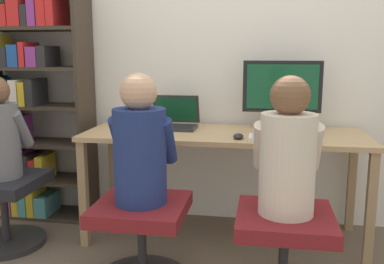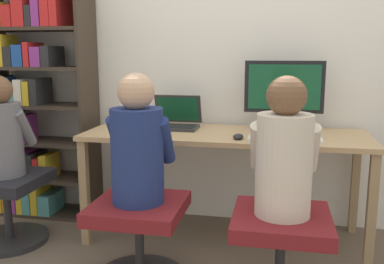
{
  "view_description": "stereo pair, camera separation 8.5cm",
  "coord_description": "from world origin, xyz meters",
  "px_view_note": "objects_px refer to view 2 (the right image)",
  "views": [
    {
      "loc": [
        0.24,
        -2.34,
        1.2
      ],
      "look_at": [
        -0.18,
        0.13,
        0.73
      ],
      "focal_mm": 40.0,
      "sensor_mm": 36.0,
      "label": 1
    },
    {
      "loc": [
        0.32,
        -2.32,
        1.2
      ],
      "look_at": [
        -0.18,
        0.13,
        0.73
      ],
      "focal_mm": 40.0,
      "sensor_mm": 36.0,
      "label": 2
    }
  ],
  "objects_px": {
    "desktop_monitor": "(284,93)",
    "bookshelf": "(31,105)",
    "person_near_shelf": "(2,132)",
    "office_chair_right": "(139,234)",
    "laptop": "(175,121)",
    "person_at_laptop": "(137,146)",
    "office_chair_left": "(280,249)",
    "office_chair_side": "(7,202)",
    "keyboard": "(285,139)",
    "person_at_monitor": "(284,154)"
  },
  "relations": [
    {
      "from": "desktop_monitor",
      "to": "bookshelf",
      "type": "distance_m",
      "value": 1.79
    },
    {
      "from": "bookshelf",
      "to": "person_near_shelf",
      "type": "height_order",
      "value": "bookshelf"
    },
    {
      "from": "office_chair_right",
      "to": "desktop_monitor",
      "type": "bearing_deg",
      "value": 47.65
    },
    {
      "from": "laptop",
      "to": "bookshelf",
      "type": "relative_size",
      "value": 0.19
    },
    {
      "from": "person_at_laptop",
      "to": "person_near_shelf",
      "type": "bearing_deg",
      "value": 163.31
    },
    {
      "from": "office_chair_left",
      "to": "bookshelf",
      "type": "distance_m",
      "value": 2.04
    },
    {
      "from": "office_chair_right",
      "to": "office_chair_side",
      "type": "relative_size",
      "value": 1.0
    },
    {
      "from": "laptop",
      "to": "person_near_shelf",
      "type": "bearing_deg",
      "value": -155.49
    },
    {
      "from": "keyboard",
      "to": "office_chair_side",
      "type": "xyz_separation_m",
      "value": [
        -1.7,
        -0.15,
        -0.45
      ]
    },
    {
      "from": "office_chair_left",
      "to": "bookshelf",
      "type": "xyz_separation_m",
      "value": [
        -1.79,
        0.82,
        0.55
      ]
    },
    {
      "from": "desktop_monitor",
      "to": "office_chair_left",
      "type": "bearing_deg",
      "value": -89.73
    },
    {
      "from": "bookshelf",
      "to": "office_chair_side",
      "type": "relative_size",
      "value": 3.45
    },
    {
      "from": "keyboard",
      "to": "desktop_monitor",
      "type": "bearing_deg",
      "value": 92.02
    },
    {
      "from": "office_chair_left",
      "to": "bookshelf",
      "type": "height_order",
      "value": "bookshelf"
    },
    {
      "from": "keyboard",
      "to": "bookshelf",
      "type": "relative_size",
      "value": 0.25
    },
    {
      "from": "office_chair_left",
      "to": "person_at_monitor",
      "type": "distance_m",
      "value": 0.47
    },
    {
      "from": "person_at_laptop",
      "to": "bookshelf",
      "type": "bearing_deg",
      "value": 143.73
    },
    {
      "from": "keyboard",
      "to": "office_chair_left",
      "type": "relative_size",
      "value": 0.86
    },
    {
      "from": "keyboard",
      "to": "person_near_shelf",
      "type": "distance_m",
      "value": 1.71
    },
    {
      "from": "bookshelf",
      "to": "person_at_laptop",
      "type": "bearing_deg",
      "value": -36.27
    },
    {
      "from": "person_near_shelf",
      "to": "person_at_laptop",
      "type": "bearing_deg",
      "value": -16.69
    },
    {
      "from": "person_at_monitor",
      "to": "laptop",
      "type": "bearing_deg",
      "value": 132.57
    },
    {
      "from": "person_at_laptop",
      "to": "person_near_shelf",
      "type": "distance_m",
      "value": 1.02
    },
    {
      "from": "office_chair_side",
      "to": "bookshelf",
      "type": "bearing_deg",
      "value": 100.8
    },
    {
      "from": "person_at_laptop",
      "to": "bookshelf",
      "type": "distance_m",
      "value": 1.33
    },
    {
      "from": "person_at_laptop",
      "to": "laptop",
      "type": "bearing_deg",
      "value": 88.99
    },
    {
      "from": "desktop_monitor",
      "to": "office_chair_side",
      "type": "xyz_separation_m",
      "value": [
        -1.69,
        -0.5,
        -0.68
      ]
    },
    {
      "from": "office_chair_right",
      "to": "person_at_laptop",
      "type": "height_order",
      "value": "person_at_laptop"
    },
    {
      "from": "desktop_monitor",
      "to": "keyboard",
      "type": "distance_m",
      "value": 0.41
    },
    {
      "from": "person_at_laptop",
      "to": "office_chair_side",
      "type": "height_order",
      "value": "person_at_laptop"
    },
    {
      "from": "person_at_laptop",
      "to": "bookshelf",
      "type": "relative_size",
      "value": 0.4
    },
    {
      "from": "person_at_monitor",
      "to": "office_chair_left",
      "type": "bearing_deg",
      "value": -90.0
    },
    {
      "from": "person_at_monitor",
      "to": "person_near_shelf",
      "type": "xyz_separation_m",
      "value": [
        -1.7,
        0.32,
        -0.02
      ]
    },
    {
      "from": "laptop",
      "to": "person_near_shelf",
      "type": "relative_size",
      "value": 0.52
    },
    {
      "from": "office_chair_right",
      "to": "person_at_laptop",
      "type": "xyz_separation_m",
      "value": [
        0.0,
        0.0,
        0.47
      ]
    },
    {
      "from": "laptop",
      "to": "person_at_laptop",
      "type": "relative_size",
      "value": 0.49
    },
    {
      "from": "keyboard",
      "to": "person_near_shelf",
      "type": "bearing_deg",
      "value": -174.97
    },
    {
      "from": "keyboard",
      "to": "office_chair_left",
      "type": "bearing_deg",
      "value": -90.99
    },
    {
      "from": "office_chair_right",
      "to": "person_near_shelf",
      "type": "relative_size",
      "value": 0.77
    },
    {
      "from": "keyboard",
      "to": "office_chair_right",
      "type": "relative_size",
      "value": 0.86
    },
    {
      "from": "office_chair_side",
      "to": "person_near_shelf",
      "type": "xyz_separation_m",
      "value": [
        -0.0,
        0.0,
        0.45
      ]
    },
    {
      "from": "office_chair_right",
      "to": "keyboard",
      "type": "bearing_deg",
      "value": 31.43
    },
    {
      "from": "desktop_monitor",
      "to": "laptop",
      "type": "distance_m",
      "value": 0.73
    },
    {
      "from": "person_at_monitor",
      "to": "person_at_laptop",
      "type": "height_order",
      "value": "person_at_laptop"
    },
    {
      "from": "desktop_monitor",
      "to": "person_near_shelf",
      "type": "height_order",
      "value": "desktop_monitor"
    },
    {
      "from": "keyboard",
      "to": "person_near_shelf",
      "type": "relative_size",
      "value": 0.66
    },
    {
      "from": "keyboard",
      "to": "person_at_laptop",
      "type": "bearing_deg",
      "value": -148.84
    },
    {
      "from": "laptop",
      "to": "bookshelf",
      "type": "height_order",
      "value": "bookshelf"
    },
    {
      "from": "person_at_monitor",
      "to": "person_near_shelf",
      "type": "distance_m",
      "value": 1.73
    },
    {
      "from": "person_at_monitor",
      "to": "bookshelf",
      "type": "bearing_deg",
      "value": 155.55
    }
  ]
}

